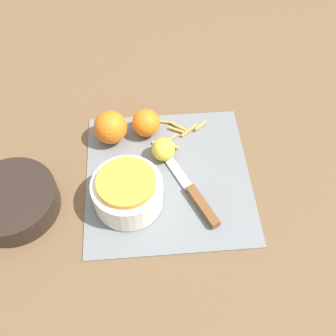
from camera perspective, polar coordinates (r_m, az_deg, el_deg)
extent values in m
plane|color=brown|center=(0.91, 0.00, -1.31)|extent=(4.00, 4.00, 0.00)
cube|color=slate|center=(0.91, 0.00, -1.21)|extent=(0.38, 0.38, 0.01)
cylinder|color=silver|center=(0.84, -5.86, -3.58)|extent=(0.15, 0.15, 0.07)
cylinder|color=orange|center=(0.81, -6.09, -2.13)|extent=(0.12, 0.12, 0.02)
cylinder|color=black|center=(0.91, -21.61, -4.46)|extent=(0.19, 0.19, 0.05)
cube|color=brown|center=(0.86, 5.04, -5.49)|extent=(0.11, 0.06, 0.02)
cube|color=#B2B2B7|center=(0.92, 0.55, 0.65)|extent=(0.15, 0.09, 0.00)
sphere|color=orange|center=(0.95, -8.35, 5.85)|extent=(0.08, 0.08, 0.08)
sphere|color=orange|center=(0.96, -3.21, 6.54)|extent=(0.07, 0.07, 0.07)
sphere|color=gold|center=(0.92, -0.69, 2.73)|extent=(0.06, 0.06, 0.06)
cube|color=#F59836|center=(0.97, -0.06, 3.96)|extent=(0.04, 0.05, 0.00)
cube|color=#F59D30|center=(0.99, 1.25, 5.58)|extent=(0.02, 0.04, 0.00)
cube|color=orange|center=(0.99, 1.50, 6.09)|extent=(0.04, 0.04, 0.00)
cube|color=gold|center=(1.01, -0.51, 6.75)|extent=(0.02, 0.06, 0.00)
cube|color=orange|center=(0.95, 0.68, 3.30)|extent=(0.02, 0.03, 0.00)
cube|color=orange|center=(0.99, 4.79, 6.19)|extent=(0.03, 0.03, 0.00)
cube|color=orange|center=(0.98, 3.09, 5.50)|extent=(0.04, 0.04, 0.00)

